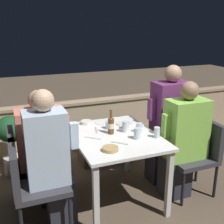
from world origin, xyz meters
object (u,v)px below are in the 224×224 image
object	(u,v)px
person_coral_top	(45,149)
chair_right_far	(181,138)
person_green_blouse	(183,141)
person_purple_stripe	(168,125)
chair_left_near	(29,179)
potted_plant	(12,139)
person_blue_shirt	(51,159)
chair_right_near	(197,149)
beer_bottle	(111,125)
chair_left_far	(26,162)

from	to	relation	value
person_coral_top	chair_right_far	xyz separation A→B (m)	(1.59, -0.05, -0.10)
person_green_blouse	person_purple_stripe	world-z (taller)	person_purple_stripe
person_coral_top	person_purple_stripe	distance (m)	1.40
chair_left_near	chair_right_far	xyz separation A→B (m)	(1.79, 0.31, 0.00)
potted_plant	person_blue_shirt	bearing A→B (deg)	-74.73
chair_right_near	person_green_blouse	world-z (taller)	person_green_blouse
beer_bottle	potted_plant	bearing A→B (deg)	137.12
chair_right_near	beer_bottle	size ratio (longest dim) A/B	3.26
chair_right_far	chair_right_near	bearing A→B (deg)	-93.67
chair_left_far	beer_bottle	distance (m)	0.92
chair_right_far	potted_plant	xyz separation A→B (m)	(-1.89, 0.77, -0.03)
person_purple_stripe	potted_plant	xyz separation A→B (m)	(-1.70, 0.77, -0.23)
person_blue_shirt	person_coral_top	distance (m)	0.36
chair_left_far	beer_bottle	world-z (taller)	beer_bottle
person_blue_shirt	beer_bottle	world-z (taller)	person_blue_shirt
person_green_blouse	potted_plant	xyz separation A→B (m)	(-1.67, 1.11, -0.16)
person_coral_top	chair_right_near	xyz separation A→B (m)	(1.57, -0.39, -0.10)
chair_left_near	beer_bottle	world-z (taller)	beer_bottle
chair_right_near	potted_plant	world-z (taller)	chair_right_near
person_blue_shirt	person_green_blouse	size ratio (longest dim) A/B	1.03
person_blue_shirt	chair_right_far	world-z (taller)	person_blue_shirt
person_green_blouse	chair_right_far	xyz separation A→B (m)	(0.22, 0.34, -0.13)
chair_right_near	person_purple_stripe	xyz separation A→B (m)	(-0.17, 0.34, 0.19)
person_coral_top	person_purple_stripe	xyz separation A→B (m)	(1.40, -0.05, 0.09)
potted_plant	person_coral_top	bearing A→B (deg)	-67.58
person_purple_stripe	potted_plant	size ratio (longest dim) A/B	1.81
chair_left_far	beer_bottle	xyz separation A→B (m)	(0.85, -0.16, 0.33)
chair_left_far	chair_right_near	world-z (taller)	same
chair_left_far	person_green_blouse	xyz separation A→B (m)	(1.57, -0.39, 0.13)
potted_plant	chair_right_far	bearing A→B (deg)	-22.22
chair_left_near	chair_right_near	distance (m)	1.77
person_blue_shirt	chair_left_far	xyz separation A→B (m)	(-0.20, 0.36, -0.16)
chair_left_far	chair_right_far	size ratio (longest dim) A/B	1.00
person_coral_top	person_green_blouse	xyz separation A→B (m)	(1.37, -0.39, 0.03)
chair_left_near	person_blue_shirt	bearing A→B (deg)	0.00
person_green_blouse	potted_plant	bearing A→B (deg)	146.34
person_blue_shirt	chair_right_far	size ratio (longest dim) A/B	1.58
chair_left_far	person_green_blouse	bearing A→B (deg)	-13.89
person_coral_top	beer_bottle	world-z (taller)	person_coral_top
chair_right_near	chair_left_far	bearing A→B (deg)	167.62
chair_left_near	chair_left_far	size ratio (longest dim) A/B	1.00
person_green_blouse	beer_bottle	bearing A→B (deg)	162.18
person_blue_shirt	potted_plant	xyz separation A→B (m)	(-0.30, 1.08, -0.19)
person_green_blouse	beer_bottle	size ratio (longest dim) A/B	5.01
chair_left_far	person_purple_stripe	world-z (taller)	person_purple_stripe
potted_plant	person_green_blouse	bearing A→B (deg)	-33.66
chair_left_near	chair_right_near	size ratio (longest dim) A/B	1.00
chair_left_near	chair_right_far	distance (m)	1.82
chair_right_far	person_blue_shirt	bearing A→B (deg)	-169.02
chair_right_far	chair_left_near	bearing A→B (deg)	-170.20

